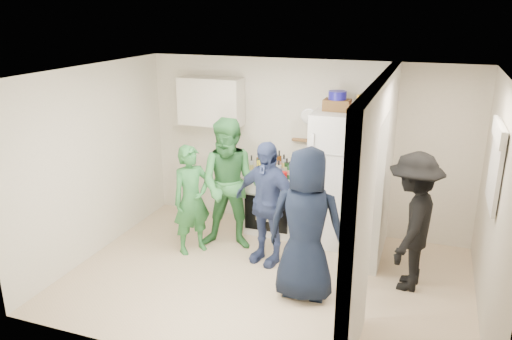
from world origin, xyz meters
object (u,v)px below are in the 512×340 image
(stove, at_px, (273,202))
(person_nook, at_px, (412,222))
(person_green_center, at_px, (231,185))
(person_green_left, at_px, (192,200))
(blue_bowl, at_px, (338,95))
(person_navy, at_px, (306,225))
(fridge, at_px, (340,179))
(person_denim, at_px, (266,203))
(wicker_basket, at_px, (337,105))
(yellow_cup_stack_top, at_px, (360,105))

(stove, height_order, person_nook, person_nook)
(stove, xyz_separation_m, person_green_center, (-0.36, -0.71, 0.47))
(person_green_left, xyz_separation_m, person_nook, (2.80, 0.05, 0.08))
(blue_bowl, bearing_deg, person_nook, -41.03)
(stove, relative_size, person_navy, 0.50)
(stove, xyz_separation_m, blue_bowl, (0.87, 0.02, 1.63))
(fridge, xyz_separation_m, person_denim, (-0.76, -0.90, -0.12))
(stove, distance_m, person_green_center, 0.92)
(wicker_basket, distance_m, person_green_left, 2.30)
(person_denim, xyz_separation_m, person_nook, (1.78, -0.02, 0.02))
(fridge, relative_size, yellow_cup_stack_top, 7.47)
(stove, distance_m, fridge, 1.09)
(person_nook, bearing_deg, person_green_left, -81.38)
(person_green_center, distance_m, person_denim, 0.63)
(wicker_basket, bearing_deg, person_navy, -89.30)
(stove, relative_size, wicker_basket, 2.51)
(fridge, distance_m, person_navy, 1.55)
(wicker_basket, xyz_separation_m, yellow_cup_stack_top, (0.32, -0.15, 0.05))
(yellow_cup_stack_top, relative_size, person_navy, 0.14)
(person_navy, height_order, person_nook, person_navy)
(person_green_center, bearing_deg, stove, 51.81)
(stove, bearing_deg, person_green_center, -117.26)
(stove, bearing_deg, fridge, -1.76)
(person_nook, bearing_deg, stove, -107.89)
(person_green_left, xyz_separation_m, person_green_center, (0.45, 0.29, 0.16))
(person_denim, bearing_deg, fridge, 66.95)
(fridge, bearing_deg, person_nook, -42.20)
(yellow_cup_stack_top, bearing_deg, fridge, 155.56)
(person_green_center, xyz_separation_m, person_nook, (2.36, -0.25, -0.08))
(yellow_cup_stack_top, relative_size, person_nook, 0.15)
(blue_bowl, xyz_separation_m, yellow_cup_stack_top, (0.32, -0.15, -0.08))
(blue_bowl, bearing_deg, person_navy, -89.30)
(fridge, height_order, wicker_basket, wicker_basket)
(person_green_left, bearing_deg, blue_bowl, -22.30)
(stove, xyz_separation_m, person_denim, (0.21, -0.93, 0.37))
(person_green_left, xyz_separation_m, person_denim, (1.02, 0.06, 0.07))
(wicker_basket, bearing_deg, yellow_cup_stack_top, -25.11)
(wicker_basket, relative_size, person_navy, 0.20)
(person_green_center, bearing_deg, person_green_left, -157.75)
(stove, bearing_deg, person_green_left, -129.05)
(yellow_cup_stack_top, relative_size, person_green_center, 0.14)
(person_denim, bearing_deg, yellow_cup_stack_top, 56.38)
(person_green_center, bearing_deg, person_denim, -32.45)
(person_green_left, bearing_deg, yellow_cup_stack_top, -30.04)
(person_denim, bearing_deg, blue_bowl, 72.32)
(stove, distance_m, person_green_left, 1.32)
(stove, bearing_deg, person_denim, -77.20)
(person_green_center, bearing_deg, wicker_basket, 19.50)
(person_green_left, bearing_deg, person_navy, -72.17)
(person_nook, bearing_deg, person_green_center, -88.27)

